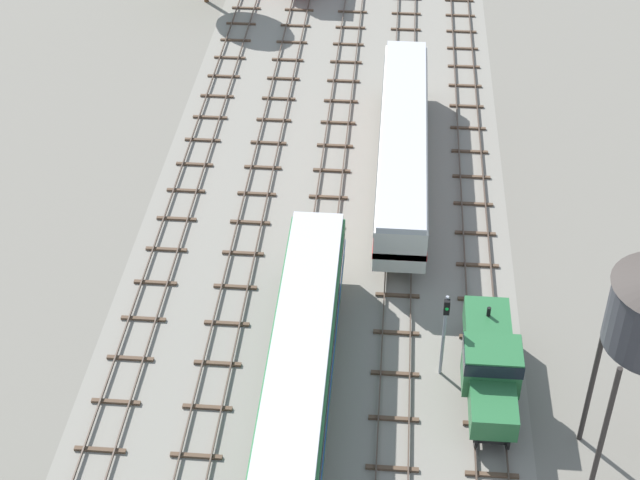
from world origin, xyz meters
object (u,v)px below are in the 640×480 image
object	(u,v)px
passenger_coach_centre_left_nearest	(299,378)
shunter_loco_centre_right_near	(490,363)
passenger_coach_centre_mid	(403,142)
signal_post_nearest	(445,326)

from	to	relation	value
passenger_coach_centre_left_nearest	shunter_loco_centre_right_near	bearing A→B (deg)	14.55
passenger_coach_centre_mid	shunter_loco_centre_right_near	bearing A→B (deg)	-76.50
shunter_loco_centre_right_near	passenger_coach_centre_mid	distance (m)	19.10
passenger_coach_centre_left_nearest	signal_post_nearest	distance (m)	7.56
passenger_coach_centre_mid	signal_post_nearest	bearing A→B (deg)	-82.70
shunter_loco_centre_right_near	signal_post_nearest	size ratio (longest dim) A/B	1.69
passenger_coach_centre_mid	signal_post_nearest	xyz separation A→B (m)	(2.23, -17.40, 0.58)
shunter_loco_centre_right_near	signal_post_nearest	distance (m)	2.78
shunter_loco_centre_right_near	passenger_coach_centre_mid	world-z (taller)	passenger_coach_centre_mid
shunter_loco_centre_right_near	passenger_coach_centre_mid	xyz separation A→B (m)	(-4.46, 18.56, 0.60)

